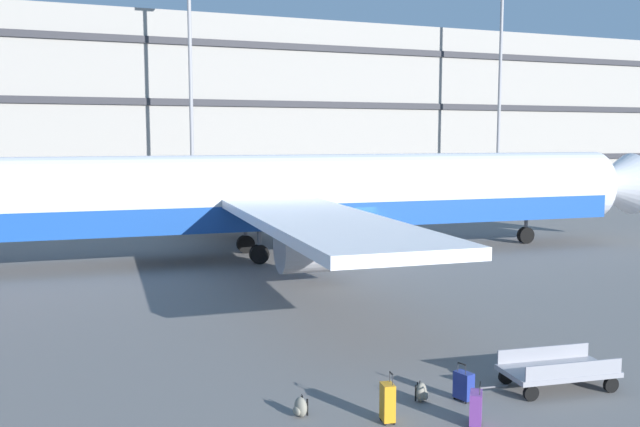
# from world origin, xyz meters

# --- Properties ---
(ground_plane) EXTENTS (600.00, 600.00, 0.00)m
(ground_plane) POSITION_xyz_m (0.00, 0.00, 0.00)
(ground_plane) COLOR slate
(terminal_structure) EXTENTS (147.86, 15.84, 18.70)m
(terminal_structure) POSITION_xyz_m (0.00, 51.75, 9.35)
(terminal_structure) COLOR gray
(terminal_structure) RESTS_ON ground_plane
(airliner) EXTENTS (42.64, 34.59, 10.53)m
(airliner) POSITION_xyz_m (-3.27, 2.33, 2.96)
(airliner) COLOR silver
(airliner) RESTS_ON ground_plane
(light_mast_left) EXTENTS (1.80, 0.50, 22.06)m
(light_mast_left) POSITION_xyz_m (-0.46, 36.23, 12.73)
(light_mast_left) COLOR gray
(light_mast_left) RESTS_ON ground_plane
(light_mast_center_left) EXTENTS (1.80, 0.50, 23.12)m
(light_mast_center_left) POSITION_xyz_m (34.17, 36.23, 13.27)
(light_mast_center_left) COLOR gray
(light_mast_center_left) RESTS_ON ground_plane
(suitcase_small) EXTENTS (0.47, 0.52, 0.89)m
(suitcase_small) POSITION_xyz_m (-5.48, -18.23, 0.38)
(suitcase_small) COLOR #72388C
(suitcase_small) RESTS_ON ground_plane
(suitcase_purple) EXTENTS (0.35, 0.48, 0.88)m
(suitcase_purple) POSITION_xyz_m (-4.96, -16.99, 0.35)
(suitcase_purple) COLOR navy
(suitcase_purple) RESTS_ON ground_plane
(suitcase_red) EXTENTS (0.30, 0.40, 1.06)m
(suitcase_red) POSITION_xyz_m (-7.10, -17.43, 0.44)
(suitcase_red) COLOR orange
(suitcase_red) RESTS_ON ground_plane
(backpack_scuffed) EXTENTS (0.40, 0.40, 0.48)m
(backpack_scuffed) POSITION_xyz_m (-5.87, -16.70, 0.21)
(backpack_scuffed) COLOR gray
(backpack_scuffed) RESTS_ON ground_plane
(backpack_silver) EXTENTS (0.34, 0.40, 0.48)m
(backpack_silver) POSITION_xyz_m (-8.69, -16.50, 0.21)
(backpack_silver) COLOR gray
(backpack_silver) RESTS_ON ground_plane
(baggage_cart) EXTENTS (3.36, 1.60, 0.82)m
(baggage_cart) POSITION_xyz_m (-2.47, -17.13, 0.43)
(baggage_cart) COLOR gray
(baggage_cart) RESTS_ON ground_plane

